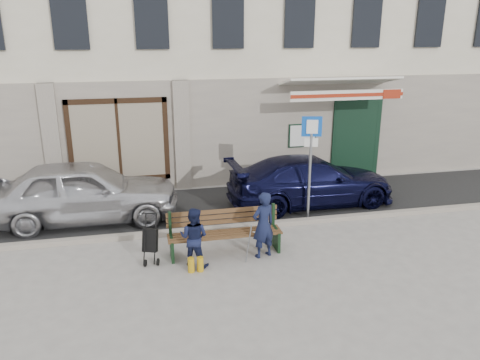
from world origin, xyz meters
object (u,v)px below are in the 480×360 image
object	(u,v)px
parking_sign	(311,152)
woman	(194,237)
car_silver	(84,191)
car_navy	(311,181)
man	(263,225)
stroller	(150,241)
bench	(223,233)

from	to	relation	value
parking_sign	woman	distance (m)	3.77
car_silver	car_navy	distance (m)	5.87
car_navy	woman	bearing A→B (deg)	126.74
parking_sign	woman	bearing A→B (deg)	-135.84
car_silver	man	size ratio (longest dim) A/B	3.19
car_silver	stroller	xyz separation A→B (m)	(1.49, -2.56, -0.32)
parking_sign	bench	xyz separation A→B (m)	(-2.43, -1.44, -1.28)
bench	stroller	distance (m)	1.51
parking_sign	stroller	world-z (taller)	parking_sign
man	stroller	world-z (taller)	man
man	bench	bearing A→B (deg)	-40.97
car_navy	man	xyz separation A→B (m)	(-2.08, -2.78, 0.05)
parking_sign	stroller	xyz separation A→B (m)	(-3.93, -1.49, -1.29)
bench	car_silver	bearing A→B (deg)	140.09
woman	stroller	bearing A→B (deg)	6.05
man	woman	world-z (taller)	man
car_silver	woman	distance (m)	3.74
woman	stroller	distance (m)	0.94
stroller	parking_sign	bearing A→B (deg)	40.68
car_navy	stroller	world-z (taller)	car_navy
bench	man	distance (m)	0.89
parking_sign	man	bearing A→B (deg)	-119.80
bench	woman	xyz separation A→B (m)	(-0.65, -0.41, 0.16)
parking_sign	bench	distance (m)	3.10
bench	man	xyz separation A→B (m)	(0.80, -0.31, 0.25)
car_navy	stroller	xyz separation A→B (m)	(-4.38, -2.52, -0.21)
car_navy	man	bearing A→B (deg)	140.74
car_silver	woman	world-z (taller)	car_silver
bench	stroller	size ratio (longest dim) A/B	2.36
woman	car_silver	bearing A→B (deg)	-22.55
parking_sign	man	distance (m)	2.60
parking_sign	car_silver	bearing A→B (deg)	-177.82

